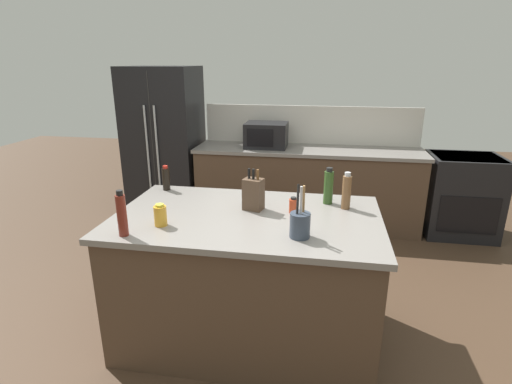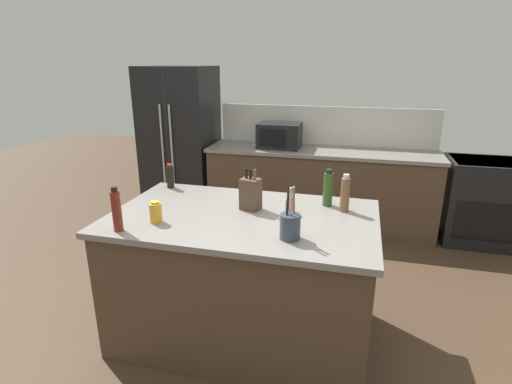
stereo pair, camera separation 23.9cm
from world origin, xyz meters
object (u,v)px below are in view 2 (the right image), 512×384
Objects in this scene: range_oven at (481,201)px; pepper_grinder at (345,194)px; vinegar_bottle at (117,210)px; soy_sauce_bottle at (170,176)px; olive_oil_bottle at (328,189)px; honey_jar at (156,212)px; refrigerator at (181,142)px; microwave at (280,135)px; utensil_crock at (290,225)px; spice_jar_paprika at (290,207)px; knife_block at (251,194)px.

pepper_grinder is at bearing -125.59° from range_oven.
soy_sauce_bottle is at bearing 95.45° from vinegar_bottle.
vinegar_bottle is at bearing -146.96° from olive_oil_bottle.
range_oven is 3.58m from honey_jar.
refrigerator is 1.31m from microwave.
honey_jar is at bearing -70.84° from soy_sauce_bottle.
refrigerator is 1.97m from soy_sauce_bottle.
utensil_crock is at bearing -77.06° from microwave.
spice_jar_paprika is 0.78× the size of honey_jar.
microwave is at bearing 111.38° from olive_oil_bottle.
utensil_crock is 1.32m from soy_sauce_bottle.
range_oven is 1.88× the size of microwave.
refrigerator is 2.62m from knife_block.
olive_oil_bottle is at bearing 29.95° from honey_jar.
spice_jar_paprika reaches higher than range_oven.
knife_block is at bearing -134.30° from range_oven.
refrigerator is at bearing 129.97° from spice_jar_paprika.
honey_jar is (1.00, -2.51, 0.08)m from refrigerator.
range_oven is 2.87× the size of utensil_crock.
spice_jar_paprika is at bearing 10.76° from knife_block.
utensil_crock reaches higher than soy_sauce_bottle.
utensil_crock is 1.20× the size of olive_oil_bottle.
vinegar_bottle reaches higher than soy_sauce_bottle.
refrigerator is at bearing 179.17° from range_oven.
pepper_grinder is at bearing -7.59° from soy_sauce_bottle.
knife_block is (1.52, -2.13, 0.12)m from refrigerator.
spice_jar_paprika is 0.41× the size of olive_oil_bottle.
vinegar_bottle is at bearing -72.62° from refrigerator.
knife_block reaches higher than soy_sauce_bottle.
refrigerator is at bearing 177.74° from microwave.
range_oven is at bearing 44.25° from vinegar_bottle.
olive_oil_bottle is at bearing 144.75° from pepper_grinder.
microwave is (-2.25, 0.00, 0.62)m from range_oven.
soy_sauce_bottle is 0.75× the size of olive_oil_bottle.
refrigerator reaches higher than utensil_crock.
refrigerator is at bearing 111.70° from honey_jar.
microwave is 1.86× the size of pepper_grinder.
refrigerator is 2.94m from pepper_grinder.
utensil_crock is at bearing -104.47° from olive_oil_bottle.
spice_jar_paprika is (1.80, -2.15, 0.06)m from refrigerator.
soy_sauce_bottle is at bearing 171.75° from knife_block.
knife_block reaches higher than olive_oil_bottle.
pepper_grinder is (0.35, 0.14, 0.07)m from spice_jar_paprika.
vinegar_bottle is at bearing -152.38° from pepper_grinder.
olive_oil_bottle is (-1.52, -1.87, 0.60)m from range_oven.
refrigerator is 2.02× the size of range_oven.
microwave is 1.85m from soy_sauce_bottle.
pepper_grinder is (2.15, -2.00, 0.13)m from refrigerator.
utensil_crock is 2.25× the size of honey_jar.
utensil_crock is (1.87, -2.54, 0.09)m from refrigerator.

